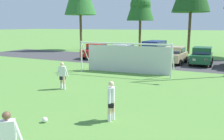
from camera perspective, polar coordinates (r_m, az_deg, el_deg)
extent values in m
plane|color=#598C3D|center=(17.35, 10.36, -2.52)|extent=(400.00, 400.00, 0.00)
cube|color=#3D3D3F|center=(25.94, 16.06, 1.49)|extent=(52.00, 8.40, 0.01)
sphere|color=white|center=(10.29, -15.37, -11.10)|extent=(0.22, 0.22, 0.22)
sphere|color=black|center=(10.29, -15.37, -11.08)|extent=(0.08, 0.08, 0.08)
sphere|color=red|center=(10.25, -15.11, -11.17)|extent=(0.07, 0.07, 0.07)
cylinder|color=white|center=(18.17, 13.68, 1.85)|extent=(0.12, 0.12, 2.44)
cylinder|color=white|center=(20.44, -7.12, 2.97)|extent=(0.12, 0.12, 2.44)
cylinder|color=white|center=(18.86, 2.70, 6.16)|extent=(7.30, 0.85, 0.12)
cylinder|color=white|center=(19.04, 14.06, 2.58)|extent=(0.28, 1.94, 2.46)
cylinder|color=white|center=(21.21, -5.97, 3.60)|extent=(0.28, 1.94, 2.46)
cube|color=silver|center=(19.95, 3.58, 2.50)|extent=(6.92, 0.73, 2.20)
cube|color=white|center=(7.09, -23.11, -12.98)|extent=(0.44, 0.43, 0.60)
sphere|color=brown|center=(6.94, -23.36, -9.70)|extent=(0.22, 0.22, 0.22)
cylinder|color=white|center=(7.02, -21.08, -13.23)|extent=(0.23, 0.22, 0.55)
cylinder|color=beige|center=(15.05, -11.10, -2.95)|extent=(0.14, 0.14, 0.80)
cylinder|color=beige|center=(15.27, -11.71, -2.79)|extent=(0.14, 0.14, 0.80)
cylinder|color=white|center=(15.11, -11.06, -3.84)|extent=(0.15, 0.15, 0.32)
cylinder|color=white|center=(15.32, -11.68, -3.66)|extent=(0.15, 0.15, 0.32)
cube|color=black|center=(15.09, -11.45, -1.68)|extent=(0.40, 0.35, 0.28)
cube|color=white|center=(15.02, -11.50, -0.27)|extent=(0.45, 0.39, 0.60)
sphere|color=beige|center=(14.95, -11.56, 1.35)|extent=(0.22, 0.22, 0.22)
cylinder|color=white|center=(14.94, -10.58, -0.37)|extent=(0.24, 0.19, 0.55)
cylinder|color=white|center=(15.11, -12.40, -0.31)|extent=(0.24, 0.19, 0.55)
cylinder|color=beige|center=(9.93, -0.62, -9.74)|extent=(0.14, 0.14, 0.80)
cylinder|color=beige|center=(10.10, 0.26, -9.38)|extent=(0.14, 0.14, 0.80)
cylinder|color=white|center=(10.01, -0.62, -11.03)|extent=(0.15, 0.15, 0.32)
cylinder|color=white|center=(10.18, 0.26, -10.65)|extent=(0.15, 0.15, 0.32)
cube|color=black|center=(9.91, -0.18, -7.82)|extent=(0.33, 0.40, 0.28)
cube|color=white|center=(9.80, -0.18, -5.71)|extent=(0.36, 0.44, 0.60)
sphere|color=beige|center=(9.69, -0.18, -3.26)|extent=(0.22, 0.22, 0.22)
cylinder|color=white|center=(9.57, -0.58, -6.22)|extent=(0.17, 0.25, 0.55)
cylinder|color=white|center=(10.04, 0.20, -5.43)|extent=(0.17, 0.25, 0.55)
cube|color=red|center=(29.10, -3.70, 4.17)|extent=(1.82, 4.21, 0.76)
cube|color=red|center=(29.16, -3.56, 5.57)|extent=(1.67, 2.11, 0.64)
cube|color=#28384C|center=(28.33, -4.57, 5.38)|extent=(1.53, 0.32, 0.55)
cube|color=#28384C|center=(28.74, -2.12, 5.51)|extent=(0.05, 1.79, 0.45)
cube|color=white|center=(27.09, -5.04, 3.81)|extent=(0.28, 0.08, 0.20)
cube|color=white|center=(27.63, -6.78, 3.90)|extent=(0.28, 0.08, 0.20)
cube|color=#B21414|center=(30.63, -0.92, 4.60)|extent=(0.28, 0.08, 0.20)
cube|color=#B21414|center=(31.11, -2.53, 4.67)|extent=(0.28, 0.08, 0.20)
cylinder|color=black|center=(27.57, -3.47, 3.04)|extent=(0.24, 0.64, 0.64)
cylinder|color=black|center=(28.53, -6.59, 3.24)|extent=(0.24, 0.64, 0.64)
cylinder|color=black|center=(29.82, -0.91, 3.61)|extent=(0.24, 0.64, 0.64)
cylinder|color=black|center=(30.71, -3.88, 3.78)|extent=(0.24, 0.64, 0.64)
cube|color=silver|center=(28.07, 2.54, 3.96)|extent=(2.10, 4.32, 0.76)
cube|color=silver|center=(28.13, 2.70, 5.40)|extent=(1.80, 2.21, 0.64)
cube|color=#28384C|center=(27.28, 1.73, 5.22)|extent=(1.55, 0.43, 0.55)
cube|color=#28384C|center=(27.74, 4.23, 5.32)|extent=(0.17, 1.78, 0.45)
cube|color=white|center=(26.03, 1.33, 3.58)|extent=(0.29, 0.10, 0.20)
cube|color=white|center=(26.53, -0.53, 3.71)|extent=(0.29, 0.10, 0.20)
cube|color=#B21414|center=(29.66, 5.29, 4.36)|extent=(0.29, 0.10, 0.20)
cube|color=#B21414|center=(30.10, 3.59, 4.47)|extent=(0.29, 0.10, 0.20)
cylinder|color=black|center=(26.55, 2.90, 2.76)|extent=(0.29, 0.66, 0.64)
cylinder|color=black|center=(27.44, -0.42, 3.02)|extent=(0.29, 0.66, 0.64)
cylinder|color=black|center=(28.85, 5.35, 3.34)|extent=(0.29, 0.66, 0.64)
cylinder|color=black|center=(29.67, 2.21, 3.57)|extent=(0.29, 0.66, 0.64)
cube|color=navy|center=(27.24, 9.65, 3.88)|extent=(2.21, 4.72, 1.00)
cube|color=navy|center=(27.34, 9.86, 5.84)|extent=(1.95, 3.11, 0.84)
cube|color=#28384C|center=(26.02, 8.73, 5.61)|extent=(1.64, 0.49, 0.71)
cube|color=#28384C|center=(27.03, 11.61, 5.73)|extent=(0.21, 2.55, 0.59)
cube|color=white|center=(24.95, 8.88, 3.44)|extent=(0.28, 0.10, 0.20)
cube|color=white|center=(25.36, 6.69, 3.60)|extent=(0.28, 0.10, 0.20)
cube|color=#B21414|center=(29.17, 12.22, 4.31)|extent=(0.28, 0.10, 0.20)
cube|color=#B21414|center=(29.52, 10.30, 4.45)|extent=(0.28, 0.10, 0.20)
cylinder|color=black|center=(25.64, 10.44, 2.34)|extent=(0.28, 0.65, 0.64)
cylinder|color=black|center=(26.35, 6.56, 2.65)|extent=(0.28, 0.65, 0.64)
cylinder|color=black|center=(28.31, 12.46, 3.01)|extent=(0.28, 0.65, 0.64)
cylinder|color=black|center=(28.96, 8.89, 3.28)|extent=(0.28, 0.65, 0.64)
cube|color=tan|center=(25.58, 14.29, 3.03)|extent=(1.94, 4.26, 0.76)
cube|color=tan|center=(25.65, 14.45, 4.62)|extent=(1.73, 2.15, 0.64)
cube|color=#28384C|center=(24.72, 13.88, 4.39)|extent=(1.54, 0.37, 0.55)
cube|color=#28384C|center=(25.46, 16.27, 4.49)|extent=(0.10, 1.79, 0.45)
cube|color=white|center=(23.47, 14.18, 2.53)|extent=(0.28, 0.09, 0.20)
cube|color=white|center=(23.74, 11.87, 2.71)|extent=(0.28, 0.09, 0.20)
cube|color=#B21414|center=(27.45, 16.39, 3.51)|extent=(0.28, 0.09, 0.20)
cube|color=#B21414|center=(27.68, 14.39, 3.66)|extent=(0.28, 0.09, 0.20)
cylinder|color=black|center=(24.17, 15.53, 1.65)|extent=(0.26, 0.65, 0.64)
cylinder|color=black|center=(24.63, 11.46, 1.98)|extent=(0.26, 0.65, 0.64)
cylinder|color=black|center=(26.68, 16.84, 2.37)|extent=(0.26, 0.65, 0.64)
cylinder|color=black|center=(27.11, 13.12, 2.66)|extent=(0.26, 0.65, 0.64)
cube|color=#194C2D|center=(25.55, 20.14, 2.71)|extent=(2.00, 4.28, 0.76)
cube|color=#194C2D|center=(25.63, 20.26, 4.30)|extent=(1.75, 2.18, 0.64)
cube|color=#28384C|center=(24.67, 20.09, 4.05)|extent=(1.54, 0.39, 0.55)
cube|color=#28384C|center=(25.58, 22.13, 4.17)|extent=(0.13, 1.78, 0.45)
cube|color=white|center=(23.48, 20.97, 2.16)|extent=(0.28, 0.09, 0.20)
cube|color=white|center=(23.55, 18.57, 2.33)|extent=(0.28, 0.09, 0.20)
cube|color=#B21414|center=(27.56, 21.50, 3.24)|extent=(0.28, 0.09, 0.20)
cube|color=#B21414|center=(27.62, 19.45, 3.38)|extent=(0.28, 0.09, 0.20)
cylinder|color=black|center=(24.27, 21.97, 1.31)|extent=(0.27, 0.65, 0.64)
cylinder|color=black|center=(24.40, 17.75, 1.61)|extent=(0.27, 0.65, 0.64)
cylinder|color=black|center=(26.85, 22.21, 2.09)|extent=(0.27, 0.65, 0.64)
cylinder|color=black|center=(26.96, 18.39, 2.37)|extent=(0.27, 0.65, 0.64)
cylinder|color=brown|center=(39.04, -7.26, 8.64)|extent=(0.36, 0.36, 5.43)
cylinder|color=brown|center=(37.79, 6.50, 7.94)|extent=(0.36, 0.36, 4.56)
sphere|color=#236023|center=(37.87, 6.65, 14.77)|extent=(3.08, 3.08, 3.08)
cylinder|color=brown|center=(35.15, 17.53, 8.18)|extent=(0.36, 0.36, 5.57)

